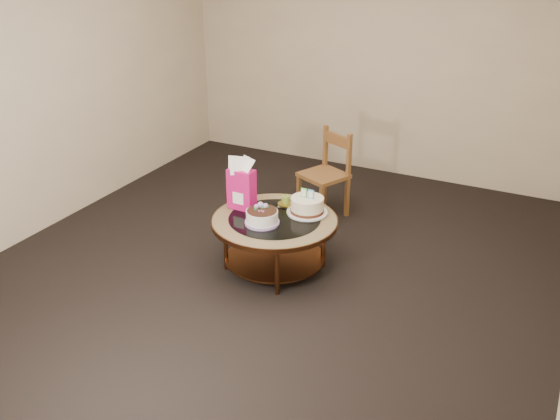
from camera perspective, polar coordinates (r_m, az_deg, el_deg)
The scene contains 8 objects.
ground at distance 5.20m, azimuth -0.48°, elevation -5.28°, with size 5.00×5.00×0.00m, color black.
room_walls at distance 4.61m, azimuth -0.55°, elevation 11.46°, with size 4.52×5.02×2.61m.
coffee_table at distance 5.02m, azimuth -0.50°, elevation -1.56°, with size 1.02×1.02×0.46m.
decorated_cake at distance 4.87m, azimuth -1.66°, elevation -0.68°, with size 0.27×0.27×0.16m.
cream_cake at distance 5.04m, azimuth 2.50°, elevation 0.40°, with size 0.33×0.33×0.21m.
gift_bag at distance 5.08m, azimuth -3.54°, elevation 2.41°, with size 0.22×0.16×0.44m.
pillar_candle at distance 5.18m, azimuth 0.50°, elevation 0.72°, with size 0.13×0.13×0.10m.
dining_chair at distance 5.97m, azimuth 4.26°, elevation 3.35°, with size 0.51×0.51×0.83m.
Camera 1 is at (2.06, -3.97, 2.64)m, focal length 40.00 mm.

